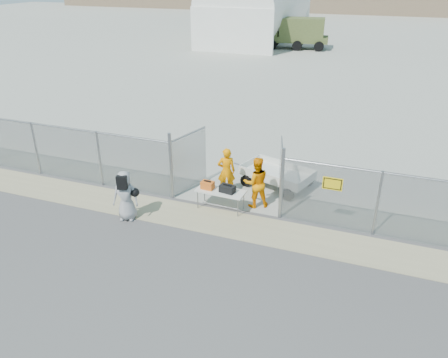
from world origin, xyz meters
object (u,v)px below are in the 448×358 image
at_px(security_worker_left, 226,171).
at_px(security_worker_right, 256,182).
at_px(visitor, 126,196).
at_px(utility_trailer, 277,176).
at_px(folding_table, 221,200).

relative_size(security_worker_left, security_worker_right, 0.97).
xyz_separation_m(security_worker_right, visitor, (-3.76, -2.32, -0.06)).
xyz_separation_m(security_worker_right, utility_trailer, (0.32, 1.77, -0.51)).
height_order(security_worker_left, visitor, security_worker_left).
bearing_deg(utility_trailer, visitor, -117.31).
xyz_separation_m(folding_table, visitor, (-2.69, -1.70, 0.51)).
relative_size(visitor, utility_trailer, 0.51).
relative_size(security_worker_right, visitor, 1.07).
relative_size(security_worker_right, utility_trailer, 0.55).
height_order(folding_table, security_worker_left, security_worker_left).
bearing_deg(visitor, security_worker_right, 17.26).
xyz_separation_m(security_worker_left, visitor, (-2.47, -2.87, -0.03)).
distance_m(security_worker_right, utility_trailer, 1.87).
relative_size(folding_table, security_worker_left, 0.94).
bearing_deg(visitor, utility_trailer, 30.69).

